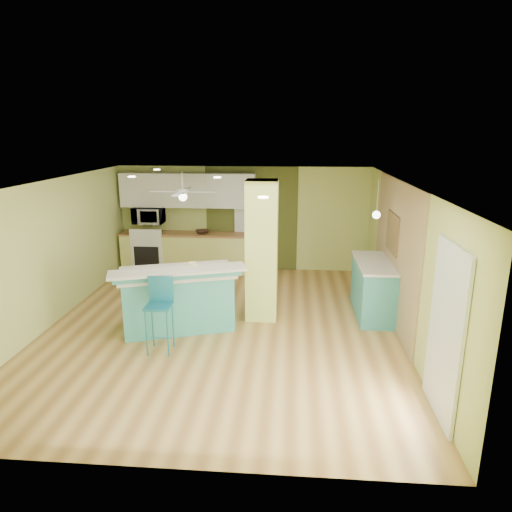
# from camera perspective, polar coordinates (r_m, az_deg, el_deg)

# --- Properties ---
(floor) EXTENTS (6.00, 7.00, 0.01)m
(floor) POSITION_cam_1_polar(r_m,az_deg,el_deg) (8.10, -4.20, -8.78)
(floor) COLOR olive
(floor) RESTS_ON ground
(ceiling) EXTENTS (6.00, 7.00, 0.01)m
(ceiling) POSITION_cam_1_polar(r_m,az_deg,el_deg) (7.43, -4.58, 9.16)
(ceiling) COLOR white
(ceiling) RESTS_ON wall_back
(wall_back) EXTENTS (6.00, 0.01, 2.50)m
(wall_back) POSITION_cam_1_polar(r_m,az_deg,el_deg) (11.06, -1.58, 4.67)
(wall_back) COLOR #BDC76A
(wall_back) RESTS_ON floor
(wall_front) EXTENTS (6.00, 0.01, 2.50)m
(wall_front) POSITION_cam_1_polar(r_m,az_deg,el_deg) (4.47, -11.47, -12.32)
(wall_front) COLOR #BDC76A
(wall_front) RESTS_ON floor
(wall_left) EXTENTS (0.01, 7.00, 2.50)m
(wall_left) POSITION_cam_1_polar(r_m,az_deg,el_deg) (8.66, -24.43, 0.25)
(wall_left) COLOR #BDC76A
(wall_left) RESTS_ON floor
(wall_right) EXTENTS (0.01, 7.00, 2.50)m
(wall_right) POSITION_cam_1_polar(r_m,az_deg,el_deg) (7.80, 18.00, -0.67)
(wall_right) COLOR #BDC76A
(wall_right) RESTS_ON floor
(wood_panel) EXTENTS (0.02, 3.40, 2.50)m
(wood_panel) POSITION_cam_1_polar(r_m,az_deg,el_deg) (8.36, 16.98, 0.47)
(wood_panel) COLOR #947854
(wood_panel) RESTS_ON floor
(olive_accent) EXTENTS (2.20, 0.02, 2.50)m
(olive_accent) POSITION_cam_1_polar(r_m,az_deg,el_deg) (11.02, -0.55, 4.64)
(olive_accent) COLOR #495020
(olive_accent) RESTS_ON floor
(interior_door) EXTENTS (0.82, 0.05, 2.00)m
(interior_door) POSITION_cam_1_polar(r_m,az_deg,el_deg) (11.04, -0.56, 3.34)
(interior_door) COLOR silver
(interior_door) RESTS_ON floor
(french_door) EXTENTS (0.04, 1.08, 2.10)m
(french_door) POSITION_cam_1_polar(r_m,az_deg,el_deg) (5.77, 22.59, -8.90)
(french_door) COLOR white
(french_door) RESTS_ON floor
(column) EXTENTS (0.55, 0.55, 2.50)m
(column) POSITION_cam_1_polar(r_m,az_deg,el_deg) (8.08, 0.72, 0.65)
(column) COLOR #CDDF67
(column) RESTS_ON floor
(kitchen_run) EXTENTS (3.25, 0.63, 0.94)m
(kitchen_run) POSITION_cam_1_polar(r_m,az_deg,el_deg) (11.15, -8.37, 0.50)
(kitchen_run) COLOR #DADB72
(kitchen_run) RESTS_ON floor
(stove) EXTENTS (0.76, 0.66, 1.08)m
(stove) POSITION_cam_1_polar(r_m,az_deg,el_deg) (11.39, -13.04, 0.52)
(stove) COLOR white
(stove) RESTS_ON floor
(upper_cabinets) EXTENTS (3.20, 0.34, 0.80)m
(upper_cabinets) POSITION_cam_1_polar(r_m,az_deg,el_deg) (10.99, -8.54, 8.13)
(upper_cabinets) COLOR white
(upper_cabinets) RESTS_ON wall_back
(microwave) EXTENTS (0.70, 0.48, 0.39)m
(microwave) POSITION_cam_1_polar(r_m,az_deg,el_deg) (11.21, -13.30, 4.93)
(microwave) COLOR white
(microwave) RESTS_ON wall_back
(ceiling_fan) EXTENTS (1.41, 1.41, 0.61)m
(ceiling_fan) POSITION_cam_1_polar(r_m,az_deg,el_deg) (9.65, -9.16, 7.89)
(ceiling_fan) COLOR silver
(ceiling_fan) RESTS_ON ceiling
(pendant_lamp) EXTENTS (0.14, 0.14, 0.69)m
(pendant_lamp) POSITION_cam_1_polar(r_m,az_deg,el_deg) (8.30, 14.82, 5.02)
(pendant_lamp) COLOR silver
(pendant_lamp) RESTS_ON ceiling
(wall_decor) EXTENTS (0.03, 0.90, 0.70)m
(wall_decor) POSITION_cam_1_polar(r_m,az_deg,el_deg) (8.48, 16.71, 2.78)
(wall_decor) COLOR brown
(wall_decor) RESTS_ON wood_panel
(peninsula) EXTENTS (2.31, 1.75, 1.17)m
(peninsula) POSITION_cam_1_polar(r_m,az_deg,el_deg) (7.97, -9.73, -5.15)
(peninsula) COLOR teal
(peninsula) RESTS_ON floor
(bar_stool) EXTENTS (0.39, 0.39, 1.17)m
(bar_stool) POSITION_cam_1_polar(r_m,az_deg,el_deg) (7.14, -11.93, -5.69)
(bar_stool) COLOR teal
(bar_stool) RESTS_ON floor
(side_counter) EXTENTS (0.67, 1.57, 1.01)m
(side_counter) POSITION_cam_1_polar(r_m,az_deg,el_deg) (8.68, 14.49, -3.91)
(side_counter) COLOR teal
(side_counter) RESTS_ON floor
(fruit_bowl) EXTENTS (0.44, 0.44, 0.08)m
(fruit_bowl) POSITION_cam_1_polar(r_m,az_deg,el_deg) (10.94, -6.70, 3.02)
(fruit_bowl) COLOR #352015
(fruit_bowl) RESTS_ON kitchen_run
(canister) EXTENTS (0.16, 0.16, 0.18)m
(canister) POSITION_cam_1_polar(r_m,az_deg,el_deg) (7.66, -7.95, -1.47)
(canister) COLOR yellow
(canister) RESTS_ON peninsula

